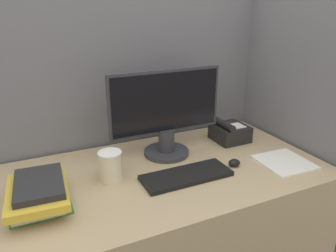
% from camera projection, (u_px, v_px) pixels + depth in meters
% --- Properties ---
extents(cubicle_panel_rear, '(1.90, 0.04, 1.61)m').
position_uv_depth(cubicle_panel_rear, '(131.00, 130.00, 1.83)').
color(cubicle_panel_rear, slate).
rests_on(cubicle_panel_rear, ground_plane).
extents(cubicle_panel_right, '(0.04, 0.84, 1.61)m').
position_uv_depth(cubicle_panel_right, '(289.00, 132.00, 1.81)').
color(cubicle_panel_right, slate).
rests_on(cubicle_panel_right, ground_plane).
extents(desk, '(1.50, 0.78, 0.76)m').
position_uv_depth(desk, '(163.00, 239.00, 1.62)').
color(desk, tan).
rests_on(desk, ground_plane).
extents(monitor, '(0.57, 0.23, 0.43)m').
position_uv_depth(monitor, '(166.00, 116.00, 1.59)').
color(monitor, '#333338').
rests_on(monitor, desk).
extents(keyboard, '(0.40, 0.15, 0.02)m').
position_uv_depth(keyboard, '(186.00, 176.00, 1.43)').
color(keyboard, black).
rests_on(keyboard, desk).
extents(mouse, '(0.06, 0.05, 0.03)m').
position_uv_depth(mouse, '(234.00, 163.00, 1.53)').
color(mouse, black).
rests_on(mouse, desk).
extents(coffee_cup, '(0.10, 0.10, 0.13)m').
position_uv_depth(coffee_cup, '(110.00, 166.00, 1.39)').
color(coffee_cup, beige).
rests_on(coffee_cup, desk).
extents(book_stack, '(0.23, 0.31, 0.10)m').
position_uv_depth(book_stack, '(38.00, 194.00, 1.21)').
color(book_stack, '#38723F').
rests_on(book_stack, desk).
extents(desk_telephone, '(0.18, 0.18, 0.12)m').
position_uv_depth(desk_telephone, '(229.00, 132.00, 1.81)').
color(desk_telephone, black).
rests_on(desk_telephone, desk).
extents(paper_pile, '(0.24, 0.24, 0.01)m').
position_uv_depth(paper_pile, '(284.00, 162.00, 1.56)').
color(paper_pile, white).
rests_on(paper_pile, desk).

